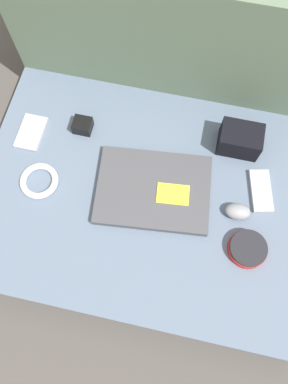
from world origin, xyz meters
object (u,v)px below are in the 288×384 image
object	(u,v)px
phone_silver	(261,191)
camera_pouch	(240,140)
phone_black	(31,132)
charger_brick	(83,126)
laptop	(154,190)
computer_mouse	(238,211)
speaker_puck	(248,249)

from	to	relation	value
phone_silver	camera_pouch	bearing A→B (deg)	109.86
phone_silver	phone_black	world-z (taller)	phone_silver
camera_pouch	charger_brick	size ratio (longest dim) A/B	2.21
laptop	phone_silver	xyz separation A→B (m)	(0.30, 0.06, -0.00)
computer_mouse	phone_black	size ratio (longest dim) A/B	0.62
laptop	camera_pouch	xyz separation A→B (m)	(0.21, 0.19, 0.03)
laptop	phone_black	bearing A→B (deg)	159.45
computer_mouse	camera_pouch	world-z (taller)	camera_pouch
phone_silver	charger_brick	bearing A→B (deg)	157.84
speaker_puck	charger_brick	size ratio (longest dim) A/B	1.91
phone_black	charger_brick	world-z (taller)	charger_brick
laptop	charger_brick	xyz separation A→B (m)	(-0.25, 0.15, 0.01)
phone_silver	camera_pouch	size ratio (longest dim) A/B	1.13
phone_silver	laptop	bearing A→B (deg)	179.11
phone_silver	camera_pouch	xyz separation A→B (m)	(-0.08, 0.13, 0.03)
phone_black	camera_pouch	xyz separation A→B (m)	(0.61, 0.09, 0.03)
speaker_puck	computer_mouse	bearing A→B (deg)	112.33
computer_mouse	camera_pouch	xyz separation A→B (m)	(-0.03, 0.21, 0.02)
computer_mouse	camera_pouch	distance (m)	0.21
laptop	phone_silver	distance (m)	0.30
speaker_puck	phone_silver	xyz separation A→B (m)	(0.02, 0.17, -0.01)
computer_mouse	charger_brick	xyz separation A→B (m)	(-0.49, 0.17, 0.00)
speaker_puck	camera_pouch	distance (m)	0.31
computer_mouse	speaker_puck	size ratio (longest dim) A/B	0.70
computer_mouse	speaker_puck	xyz separation A→B (m)	(0.04, -0.10, -0.00)
camera_pouch	charger_brick	bearing A→B (deg)	-174.80
phone_silver	charger_brick	xyz separation A→B (m)	(-0.55, 0.09, 0.01)
phone_silver	charger_brick	distance (m)	0.55
laptop	phone_silver	size ratio (longest dim) A/B	2.51
laptop	charger_brick	world-z (taller)	charger_brick
laptop	speaker_puck	world-z (taller)	speaker_puck
phone_black	charger_brick	bearing A→B (deg)	18.68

